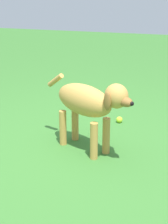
% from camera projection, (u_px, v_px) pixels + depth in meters
% --- Properties ---
extents(ground, '(14.00, 14.00, 0.00)m').
position_uv_depth(ground, '(69.00, 159.00, 3.09)').
color(ground, '#38722D').
extents(dog, '(0.88, 0.56, 0.67)m').
position_uv_depth(dog, '(89.00, 103.00, 3.09)').
color(dog, '#C69347').
rests_on(dog, ground).
extents(tennis_ball_0, '(0.07, 0.07, 0.07)m').
position_uv_depth(tennis_ball_0, '(119.00, 120.00, 3.84)').
color(tennis_ball_0, '#C1E131').
rests_on(tennis_ball_0, ground).
extents(tennis_ball_1, '(0.07, 0.07, 0.07)m').
position_uv_depth(tennis_ball_1, '(93.00, 112.00, 4.06)').
color(tennis_ball_1, '#D7DC40').
rests_on(tennis_ball_1, ground).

